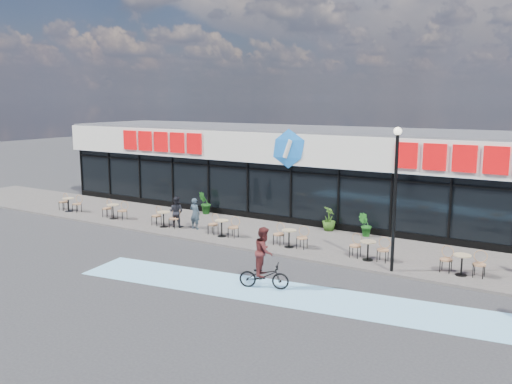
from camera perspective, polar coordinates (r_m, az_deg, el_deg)
ground at (r=21.07m, az=-5.45°, el=-7.24°), size 120.00×120.00×0.00m
sidewalk at (r=24.65m, az=0.91°, el=-4.54°), size 44.00×5.00×0.10m
bike_lane at (r=17.78m, az=2.03°, el=-10.46°), size 14.17×4.13×0.01m
building at (r=28.92m, az=6.47°, el=2.17°), size 30.60×6.57×4.75m
lamp_post at (r=19.38m, az=14.45°, el=0.52°), size 0.28×0.28×5.11m
bistro_set_0 at (r=31.13m, az=-19.01°, el=-1.09°), size 1.54×0.62×0.90m
bistro_set_1 at (r=28.61m, az=-14.69°, el=-1.80°), size 1.54×0.62×0.90m
bistro_set_2 at (r=26.29m, az=-9.57°, el=-2.63°), size 1.54×0.62×0.90m
bistro_set_3 at (r=24.22m, az=-3.50°, el=-3.58°), size 1.54×0.62×0.90m
bistro_set_4 at (r=22.47m, az=3.61°, el=-4.65°), size 1.54×0.62×0.90m
bistro_set_5 at (r=21.14m, az=11.79°, el=-5.78°), size 1.54×0.62×0.90m
bistro_set_6 at (r=20.29m, az=20.90°, el=-6.89°), size 1.54×0.62×0.90m
potted_plant_left at (r=28.81m, az=-5.42°, el=-1.17°), size 0.74×0.81×1.18m
potted_plant_mid at (r=25.33m, az=7.68°, el=-2.82°), size 0.77×0.77×1.11m
potted_plant_right at (r=24.56m, az=11.40°, el=-3.42°), size 0.72×0.67×1.04m
patron_left at (r=25.54m, az=-6.45°, el=-2.27°), size 0.54×0.36×1.48m
patron_right at (r=26.07m, az=-8.39°, el=-2.07°), size 0.82×0.70×1.48m
cyclist_a at (r=17.84m, az=0.85°, el=-7.58°), size 1.76×1.11×2.07m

